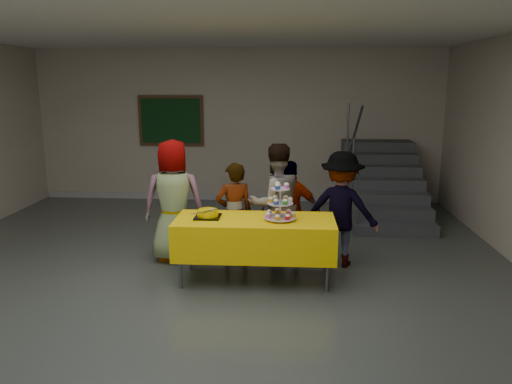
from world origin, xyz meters
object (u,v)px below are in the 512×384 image
schoolchild_b (234,214)px  schoolchild_e (341,209)px  schoolchild_c (275,203)px  staircase (381,187)px  cupcake_stand (280,206)px  schoolchild_d (291,211)px  noticeboard (171,121)px  schoolchild_a (174,201)px  bear_cake (208,213)px  bake_table (255,236)px

schoolchild_b → schoolchild_e: bearing=162.1°
schoolchild_c → staircase: size_ratio=0.66×
cupcake_stand → staircase: 3.84m
schoolchild_c → schoolchild_d: (0.20, 0.07, -0.12)m
cupcake_stand → noticeboard: (-2.26, 4.22, 0.66)m
schoolchild_a → schoolchild_c: size_ratio=1.03×
schoolchild_d → bear_cake: bearing=43.4°
bake_table → schoolchild_c: (0.22, 0.71, 0.23)m
schoolchild_e → schoolchild_c: bearing=11.3°
schoolchild_b → noticeboard: size_ratio=1.04×
bear_cake → schoolchild_b: 0.63m
schoolchild_d → staircase: size_ratio=0.56×
bake_table → bear_cake: (-0.56, 0.02, 0.27)m
cupcake_stand → schoolchild_b: bearing=135.3°
schoolchild_e → schoolchild_a: bearing=16.1°
schoolchild_d → schoolchild_a: bearing=10.0°
schoolchild_b → staircase: (2.37, 2.79, -0.19)m
schoolchild_a → schoolchild_c: bearing=175.6°
bear_cake → schoolchild_d: (0.99, 0.75, -0.16)m
schoolchild_c → staircase: 3.24m
bear_cake → schoolchild_a: size_ratio=0.22×
schoolchild_c → schoolchild_a: bearing=-20.9°
cupcake_stand → noticeboard: bearing=118.1°
cupcake_stand → schoolchild_e: schoolchild_e is taller
schoolchild_a → schoolchild_e: size_ratio=1.09×
schoolchild_d → noticeboard: size_ratio=1.03×
bake_table → schoolchild_a: bearing=149.2°
noticeboard → bear_cake: bearing=-71.5°
schoolchild_e → staircase: bearing=-92.6°
noticeboard → bake_table: bearing=-65.0°
cupcake_stand → schoolchild_d: schoolchild_d is taller
bear_cake → schoolchild_c: (0.78, 0.69, -0.04)m
cupcake_stand → schoolchild_b: 0.89m
cupcake_stand → schoolchild_d: bearing=81.0°
schoolchild_b → schoolchild_c: (0.53, 0.14, 0.12)m
bake_table → bear_cake: bear_cake is taller
bake_table → schoolchild_e: (1.07, 0.62, 0.19)m
cupcake_stand → bear_cake: bearing=176.8°
bake_table → noticeboard: (-1.96, 4.19, 1.04)m
schoolchild_a → schoolchild_b: (0.81, -0.10, -0.14)m
schoolchild_a → staircase: (3.18, 2.69, -0.32)m
schoolchild_c → staircase: (1.84, 2.65, -0.30)m
bake_table → cupcake_stand: size_ratio=4.22×
schoolchild_b → schoolchild_e: (1.38, 0.05, 0.07)m
bear_cake → noticeboard: (-1.40, 4.17, 0.77)m
bear_cake → noticeboard: 4.47m
schoolchild_e → noticeboard: size_ratio=1.15×
schoolchild_c → staircase: staircase is taller
schoolchild_c → noticeboard: noticeboard is taller
bake_table → schoolchild_b: (-0.31, 0.57, 0.12)m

